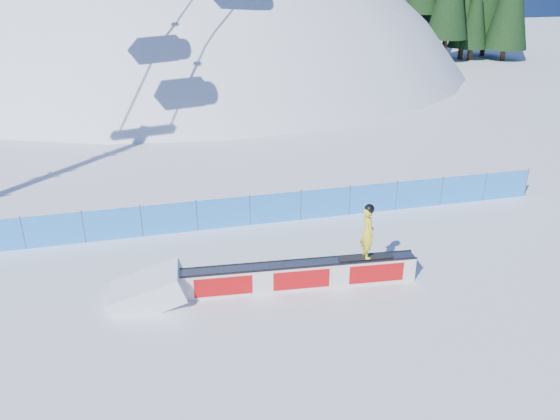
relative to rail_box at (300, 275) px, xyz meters
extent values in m
plane|color=white|center=(0.35, 0.21, -0.43)|extent=(160.00, 160.00, 0.00)
sphere|color=white|center=(0.35, 42.21, -18.43)|extent=(64.00, 64.00, 64.00)
cylinder|color=#342215|center=(22.20, 40.11, 5.46)|extent=(0.50, 0.50, 1.40)
cylinder|color=#342215|center=(24.15, 36.95, 2.90)|extent=(0.50, 0.50, 1.40)
cylinder|color=#342215|center=(27.24, 42.14, 0.17)|extent=(0.50, 0.50, 1.40)
cylinder|color=#342215|center=(26.88, 43.99, 0.17)|extent=(0.50, 0.50, 1.40)
cone|color=black|center=(26.88, 43.99, 4.50)|extent=(3.28, 3.28, 7.46)
cylinder|color=#342215|center=(29.29, 39.54, 0.17)|extent=(0.50, 0.50, 1.40)
cone|color=black|center=(29.29, 39.54, 4.52)|extent=(3.30, 3.30, 7.50)
cylinder|color=#342215|center=(32.23, 42.84, 0.17)|extent=(0.50, 0.50, 1.40)
cone|color=black|center=(32.23, 42.84, 4.10)|extent=(2.93, 2.93, 6.66)
cylinder|color=#342215|center=(32.90, 43.42, 0.17)|extent=(0.50, 0.50, 1.40)
cone|color=black|center=(32.90, 43.42, 5.06)|extent=(3.77, 3.77, 8.57)
cube|color=#2A86ED|center=(0.35, 4.71, 0.17)|extent=(22.00, 0.03, 1.20)
cylinder|color=#3E4D70|center=(-8.65, 4.71, 0.22)|extent=(0.05, 0.05, 1.30)
cylinder|color=#3E4D70|center=(-6.65, 4.71, 0.22)|extent=(0.05, 0.05, 1.30)
cylinder|color=#3E4D70|center=(-4.65, 4.71, 0.22)|extent=(0.05, 0.05, 1.30)
cylinder|color=#3E4D70|center=(-2.65, 4.71, 0.22)|extent=(0.05, 0.05, 1.30)
cylinder|color=#3E4D70|center=(-0.65, 4.71, 0.22)|extent=(0.05, 0.05, 1.30)
cylinder|color=#3E4D70|center=(1.35, 4.71, 0.22)|extent=(0.05, 0.05, 1.30)
cylinder|color=#3E4D70|center=(3.35, 4.71, 0.22)|extent=(0.05, 0.05, 1.30)
cylinder|color=#3E4D70|center=(5.35, 4.71, 0.22)|extent=(0.05, 0.05, 1.30)
cylinder|color=#3E4D70|center=(7.35, 4.71, 0.22)|extent=(0.05, 0.05, 1.30)
cylinder|color=#3E4D70|center=(9.35, 4.71, 0.22)|extent=(0.05, 0.05, 1.30)
cylinder|color=#3E4D70|center=(11.35, 4.71, 0.22)|extent=(0.05, 0.05, 1.30)
cube|color=silver|center=(0.00, 0.00, -0.02)|extent=(7.28, 1.04, 0.82)
cube|color=gray|center=(0.00, 0.00, 0.41)|extent=(7.20, 1.06, 0.04)
cube|color=black|center=(-0.02, -0.24, 0.41)|extent=(7.24, 0.61, 0.05)
cube|color=black|center=(0.02, 0.24, 0.41)|extent=(7.24, 0.61, 0.05)
cube|color=red|center=(-0.02, -0.24, -0.02)|extent=(6.88, 0.58, 0.61)
cube|color=red|center=(0.02, 0.24, -0.02)|extent=(6.88, 0.58, 0.61)
cube|color=black|center=(2.05, -0.17, 0.46)|extent=(1.73, 0.45, 0.03)
imported|color=yellow|center=(2.05, -0.17, 1.30)|extent=(0.40, 0.60, 1.66)
sphere|color=black|center=(2.05, -0.17, 2.08)|extent=(0.31, 0.31, 0.31)
camera|label=1|loc=(-4.03, -13.81, 8.67)|focal=35.00mm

